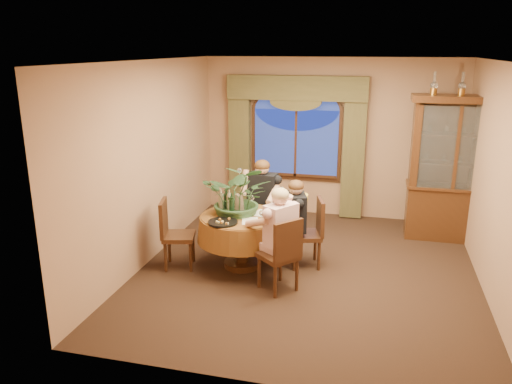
% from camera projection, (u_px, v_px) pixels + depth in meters
% --- Properties ---
extents(floor, '(5.00, 5.00, 0.00)m').
position_uv_depth(floor, '(307.00, 270.00, 6.89)').
color(floor, black).
rests_on(floor, ground).
extents(wall_back, '(4.50, 0.00, 4.50)m').
position_uv_depth(wall_back, '(330.00, 139.00, 8.82)').
color(wall_back, '#9B7153').
rests_on(wall_back, ground).
extents(wall_right, '(0.00, 5.00, 5.00)m').
position_uv_depth(wall_right, '(497.00, 183.00, 5.97)').
color(wall_right, '#9B7153').
rests_on(wall_right, ground).
extents(ceiling, '(5.00, 5.00, 0.00)m').
position_uv_depth(ceiling, '(314.00, 61.00, 6.10)').
color(ceiling, white).
rests_on(ceiling, wall_back).
extents(window, '(1.62, 0.10, 1.32)m').
position_uv_depth(window, '(296.00, 143.00, 8.92)').
color(window, navy).
rests_on(window, wall_back).
extents(arched_transom, '(1.60, 0.06, 0.44)m').
position_uv_depth(arched_transom, '(297.00, 99.00, 8.70)').
color(arched_transom, navy).
rests_on(arched_transom, wall_back).
extents(drapery_left, '(0.38, 0.14, 2.32)m').
position_uv_depth(drapery_left, '(240.00, 148.00, 9.15)').
color(drapery_left, '#484324').
rests_on(drapery_left, floor).
extents(drapery_right, '(0.38, 0.14, 2.32)m').
position_uv_depth(drapery_right, '(354.00, 153.00, 8.67)').
color(drapery_right, '#484324').
rests_on(drapery_right, floor).
extents(swag_valance, '(2.45, 0.16, 0.42)m').
position_uv_depth(swag_valance, '(296.00, 88.00, 8.57)').
color(swag_valance, '#484324').
rests_on(swag_valance, wall_back).
extents(dining_table, '(1.55, 1.55, 0.75)m').
position_uv_depth(dining_table, '(242.00, 241.00, 6.91)').
color(dining_table, maroon).
rests_on(dining_table, floor).
extents(china_cabinet, '(1.40, 0.55, 2.27)m').
position_uv_depth(china_cabinet, '(453.00, 169.00, 7.73)').
color(china_cabinet, '#361C0E').
rests_on(china_cabinet, floor).
extents(oil_lamp_left, '(0.11, 0.11, 0.34)m').
position_uv_depth(oil_lamp_left, '(434.00, 83.00, 7.46)').
color(oil_lamp_left, '#A5722D').
rests_on(oil_lamp_left, china_cabinet).
extents(oil_lamp_center, '(0.11, 0.11, 0.34)m').
position_uv_depth(oil_lamp_center, '(462.00, 84.00, 7.37)').
color(oil_lamp_center, '#A5722D').
rests_on(oil_lamp_center, china_cabinet).
extents(oil_lamp_right, '(0.11, 0.11, 0.34)m').
position_uv_depth(oil_lamp_right, '(491.00, 84.00, 7.28)').
color(oil_lamp_right, '#A5722D').
rests_on(oil_lamp_right, china_cabinet).
extents(chair_right, '(0.59, 0.59, 0.96)m').
position_uv_depth(chair_right, '(278.00, 254.00, 6.22)').
color(chair_right, black).
rests_on(chair_right, floor).
extents(chair_back_right, '(0.52, 0.52, 0.96)m').
position_uv_depth(chair_back_right, '(305.00, 233.00, 6.91)').
color(chair_back_right, black).
rests_on(chair_back_right, floor).
extents(chair_back, '(0.44, 0.44, 0.96)m').
position_uv_depth(chair_back, '(258.00, 216.00, 7.60)').
color(chair_back, black).
rests_on(chair_back, floor).
extents(chair_front_left, '(0.51, 0.51, 0.96)m').
position_uv_depth(chair_front_left, '(179.00, 234.00, 6.87)').
color(chair_front_left, black).
rests_on(chair_front_left, floor).
extents(person_pink, '(0.62, 0.63, 1.30)m').
position_uv_depth(person_pink, '(281.00, 238.00, 6.28)').
color(person_pink, beige).
rests_on(person_pink, floor).
extents(person_back, '(0.53, 0.50, 1.36)m').
position_uv_depth(person_back, '(262.00, 203.00, 7.58)').
color(person_back, black).
rests_on(person_back, floor).
extents(person_scarf, '(0.52, 0.55, 1.25)m').
position_uv_depth(person_scarf, '(297.00, 223.00, 6.87)').
color(person_scarf, black).
rests_on(person_scarf, floor).
extents(stoneware_vase, '(0.14, 0.14, 0.27)m').
position_uv_depth(stoneware_vase, '(239.00, 203.00, 6.89)').
color(stoneware_vase, '#8C735D').
rests_on(stoneware_vase, dining_table).
extents(centerpiece_plant, '(0.94, 1.05, 0.82)m').
position_uv_depth(centerpiece_plant, '(239.00, 170.00, 6.75)').
color(centerpiece_plant, '#2D4F2B').
rests_on(centerpiece_plant, dining_table).
extents(olive_bowl, '(0.17, 0.17, 0.05)m').
position_uv_depth(olive_bowl, '(245.00, 215.00, 6.75)').
color(olive_bowl, '#546131').
rests_on(olive_bowl, dining_table).
extents(cheese_platter, '(0.39, 0.39, 0.02)m').
position_uv_depth(cheese_platter, '(223.00, 222.00, 6.51)').
color(cheese_platter, black).
rests_on(cheese_platter, dining_table).
extents(wine_bottle_0, '(0.07, 0.07, 0.33)m').
position_uv_depth(wine_bottle_0, '(232.00, 205.00, 6.71)').
color(wine_bottle_0, black).
rests_on(wine_bottle_0, dining_table).
extents(wine_bottle_1, '(0.07, 0.07, 0.33)m').
position_uv_depth(wine_bottle_1, '(221.00, 200.00, 6.91)').
color(wine_bottle_1, tan).
rests_on(wine_bottle_1, dining_table).
extents(wine_bottle_2, '(0.07, 0.07, 0.33)m').
position_uv_depth(wine_bottle_2, '(226.00, 200.00, 6.94)').
color(wine_bottle_2, black).
rests_on(wine_bottle_2, dining_table).
extents(wine_bottle_3, '(0.07, 0.07, 0.33)m').
position_uv_depth(wine_bottle_3, '(229.00, 201.00, 6.88)').
color(wine_bottle_3, tan).
rests_on(wine_bottle_3, dining_table).
extents(tasting_paper_0, '(0.28, 0.34, 0.00)m').
position_uv_depth(tasting_paper_0, '(250.00, 221.00, 6.59)').
color(tasting_paper_0, white).
rests_on(tasting_paper_0, dining_table).
extents(tasting_paper_1, '(0.24, 0.32, 0.00)m').
position_uv_depth(tasting_paper_1, '(263.00, 213.00, 6.89)').
color(tasting_paper_1, white).
rests_on(tasting_paper_1, dining_table).
extents(wine_glass_person_pink, '(0.07, 0.07, 0.18)m').
position_uv_depth(wine_glass_person_pink, '(261.00, 217.00, 6.49)').
color(wine_glass_person_pink, silver).
rests_on(wine_glass_person_pink, dining_table).
extents(wine_glass_person_back, '(0.07, 0.07, 0.18)m').
position_uv_depth(wine_glass_person_back, '(252.00, 201.00, 7.14)').
color(wine_glass_person_back, silver).
rests_on(wine_glass_person_back, dining_table).
extents(wine_glass_person_scarf, '(0.07, 0.07, 0.18)m').
position_uv_depth(wine_glass_person_scarf, '(271.00, 209.00, 6.80)').
color(wine_glass_person_scarf, silver).
rests_on(wine_glass_person_scarf, dining_table).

